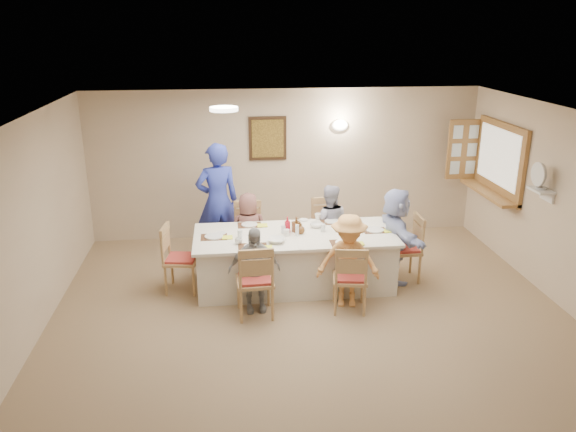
{
  "coord_description": "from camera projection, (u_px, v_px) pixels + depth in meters",
  "views": [
    {
      "loc": [
        -1.01,
        -5.64,
        3.48
      ],
      "look_at": [
        -0.2,
        1.4,
        1.05
      ],
      "focal_mm": 35.0,
      "sensor_mm": 36.0,
      "label": 1
    }
  ],
  "objects": [
    {
      "name": "drinking_glass",
      "position": [
        284.0,
        229.0,
        7.68
      ],
      "size": [
        0.07,
        0.07,
        0.1
      ],
      "primitive_type": "cylinder",
      "color": "silver",
      "rests_on": "dining_table"
    },
    {
      "name": "teacup_b",
      "position": [
        318.0,
        217.0,
        8.22
      ],
      "size": [
        0.16,
        0.16,
        0.09
      ],
      "primitive_type": "imported",
      "rotation": [
        0.0,
        0.0,
        -0.37
      ],
      "color": "white",
      "rests_on": "dining_table"
    },
    {
      "name": "wall_picture",
      "position": [
        268.0,
        138.0,
        9.21
      ],
      "size": [
        0.62,
        0.05,
        0.72
      ],
      "color": "black",
      "rests_on": "room_walls"
    },
    {
      "name": "chair_right_end",
      "position": [
        403.0,
        248.0,
        7.93
      ],
      "size": [
        0.46,
        0.46,
        0.96
      ],
      "primitive_type": null,
      "rotation": [
        0.0,
        0.0,
        -1.57
      ],
      "color": "tan",
      "rests_on": "ground"
    },
    {
      "name": "wall_sconce",
      "position": [
        340.0,
        125.0,
        9.25
      ],
      "size": [
        0.26,
        0.09,
        0.18
      ],
      "primitive_type": "ellipsoid",
      "color": "white",
      "rests_on": "room_walls"
    },
    {
      "name": "bowl_a",
      "position": [
        276.0,
        240.0,
        7.37
      ],
      "size": [
        0.34,
        0.34,
        0.06
      ],
      "primitive_type": "imported",
      "rotation": [
        0.0,
        0.0,
        -0.23
      ],
      "color": "white",
      "rests_on": "dining_table"
    },
    {
      "name": "plate_re",
      "position": [
        375.0,
        230.0,
        7.79
      ],
      "size": [
        0.25,
        0.25,
        0.02
      ],
      "primitive_type": "cylinder",
      "color": "white",
      "rests_on": "dining_table"
    },
    {
      "name": "plate_fr",
      "position": [
        344.0,
        242.0,
        7.34
      ],
      "size": [
        0.23,
        0.23,
        0.01
      ],
      "primitive_type": "cylinder",
      "color": "white",
      "rests_on": "dining_table"
    },
    {
      "name": "placemat_fr",
      "position": [
        344.0,
        243.0,
        7.34
      ],
      "size": [
        0.36,
        0.27,
        0.01
      ],
      "primitive_type": "cube",
      "color": "#472B19",
      "rests_on": "dining_table"
    },
    {
      "name": "bowl_b",
      "position": [
        316.0,
        225.0,
        7.92
      ],
      "size": [
        0.3,
        0.3,
        0.06
      ],
      "primitive_type": "imported",
      "rotation": [
        0.0,
        0.0,
        0.34
      ],
      "color": "white",
      "rests_on": "dining_table"
    },
    {
      "name": "diner_back_left",
      "position": [
        249.0,
        231.0,
        8.31
      ],
      "size": [
        0.63,
        0.47,
        1.16
      ],
      "primitive_type": "imported",
      "rotation": [
        0.0,
        0.0,
        3.23
      ],
      "color": "brown",
      "rests_on": "ground"
    },
    {
      "name": "dining_table",
      "position": [
        295.0,
        259.0,
        7.8
      ],
      "size": [
        2.75,
        1.16,
        0.76
      ],
      "primitive_type": "cube",
      "color": "white",
      "rests_on": "ground"
    },
    {
      "name": "ceiling_light",
      "position": [
        224.0,
        109.0,
        7.04
      ],
      "size": [
        0.36,
        0.36,
        0.05
      ],
      "primitive_type": "cylinder",
      "color": "white",
      "rests_on": "room_walls"
    },
    {
      "name": "placemat_br",
      "position": [
        332.0,
        222.0,
        8.13
      ],
      "size": [
        0.33,
        0.24,
        0.01
      ],
      "primitive_type": "cube",
      "color": "#472B19",
      "rests_on": "dining_table"
    },
    {
      "name": "caregiver",
      "position": [
        218.0,
        201.0,
        8.59
      ],
      "size": [
        0.87,
        0.74,
        1.82
      ],
      "primitive_type": "imported",
      "rotation": [
        0.0,
        0.0,
        3.38
      ],
      "color": "#2B39AC",
      "rests_on": "ground"
    },
    {
      "name": "hatch_sill",
      "position": [
        488.0,
        192.0,
        8.81
      ],
      "size": [
        0.3,
        1.5,
        0.05
      ],
      "primitive_type": "cube",
      "color": "olive",
      "rests_on": "room_walls"
    },
    {
      "name": "room_walls",
      "position": [
        321.0,
        216.0,
        6.05
      ],
      "size": [
        7.0,
        7.0,
        7.0
      ],
      "color": "#C1AB90",
      "rests_on": "ground"
    },
    {
      "name": "napkin_fr",
      "position": [
        359.0,
        243.0,
        7.31
      ],
      "size": [
        0.13,
        0.13,
        0.01
      ],
      "primitive_type": "cube",
      "color": "#F3FF35",
      "rests_on": "dining_table"
    },
    {
      "name": "desk_fan",
      "position": [
        541.0,
        179.0,
        7.36
      ],
      "size": [
        0.3,
        0.3,
        0.28
      ],
      "primitive_type": null,
      "color": "#A5A5A8",
      "rests_on": "fan_shelf"
    },
    {
      "name": "chair_back_right",
      "position": [
        327.0,
        231.0,
        8.58
      ],
      "size": [
        0.49,
        0.49,
        0.97
      ],
      "primitive_type": null,
      "rotation": [
        0.0,
        0.0,
        0.05
      ],
      "color": "tan",
      "rests_on": "ground"
    },
    {
      "name": "diner_back_right",
      "position": [
        329.0,
        225.0,
        8.42
      ],
      "size": [
        0.74,
        0.65,
        1.24
      ],
      "primitive_type": "imported",
      "rotation": [
        0.0,
        0.0,
        2.99
      ],
      "color": "#A4A3BC",
      "rests_on": "ground"
    },
    {
      "name": "plate_fl",
      "position": [
        253.0,
        246.0,
        7.21
      ],
      "size": [
        0.23,
        0.23,
        0.01
      ],
      "primitive_type": "cylinder",
      "color": "white",
      "rests_on": "dining_table"
    },
    {
      "name": "plate_le",
      "position": [
        214.0,
        236.0,
        7.55
      ],
      "size": [
        0.25,
        0.25,
        0.02
      ],
      "primitive_type": "cylinder",
      "color": "white",
      "rests_on": "dining_table"
    },
    {
      "name": "chair_front_left",
      "position": [
        255.0,
        279.0,
        6.94
      ],
      "size": [
        0.49,
        0.49,
        0.98
      ],
      "primitive_type": null,
      "rotation": [
        0.0,
        0.0,
        3.19
      ],
      "color": "tan",
      "rests_on": "ground"
    },
    {
      "name": "napkin_fl",
      "position": [
        267.0,
        247.0,
        7.18
      ],
      "size": [
        0.14,
        0.14,
        0.01
      ],
      "primitive_type": "cube",
      "color": "#F3FF35",
      "rests_on": "dining_table"
    },
    {
      "name": "napkin_le",
      "position": [
        227.0,
        237.0,
        7.52
      ],
      "size": [
        0.14,
        0.14,
        0.01
      ],
      "primitive_type": "cube",
      "color": "#F3FF35",
      "rests_on": "dining_table"
    },
    {
      "name": "plate_br",
      "position": [
        332.0,
        221.0,
        8.13
      ],
      "size": [
        0.22,
        0.22,
        0.01
      ],
      "primitive_type": "cylinder",
      "color": "white",
      "rests_on": "dining_table"
    },
    {
      "name": "diner_front_right",
      "position": [
        348.0,
        261.0,
        7.14
      ],
      "size": [
        0.97,
        0.75,
        1.24
      ],
      "primitive_type": "imported",
      "rotation": [
        0.0,
        0.0,
        -0.18
      ],
      "color": "#F6AB5D",
      "rests_on": "ground"
    },
    {
      "name": "napkin_bl",
      "position": [
        262.0,
        225.0,
        7.97
      ],
      "size": [
        0.14,
        0.14,
        0.01
      ],
      "primitive_type": "cube",
      "color": "#F3FF35",
      "rests_on": "dining_table"
    },
    {
      "name": "placemat_le",
      "position": [
        214.0,
        237.0,
        7.55
      ],
      "size": [
        0.35,
        0.26,
        0.01
      ],
      "primitive_type": "cube",
      "color": "#472B19",
      "rests_on": "dining_table"
    },
    {
      "name": "diner_right_end",
      "position": [
        395.0,
        235.0,
        7.85
      ],
      "size": [
        1.33,
        0.62,
        1.36
      ],
      "primitive_type": "imported",
      "rotation": [
        0.0,
        0.0,
        1.66
      ],
      "color": "#B8C4F6",
      "rests_on": "ground"
    },
    {
      "name": "fan_shelf",
      "position": [
        541.0,
        190.0,
        7.41
      ],
      "size": [
        0.22,
        0.36,
        0.03
      ],
      "primitive_type": "cube",
      "color": "white",
      "rests_on": "room_walls"
    },
    {
      "name": "plate_bl",
      "position": [
        249.0,
        224.0,
        8.0
      ],
      "size": [
        0.23,
        0.23,
        0.01
      ],
      "primitive_type": "cylinder",
      "color": "white",
      "rests_on": "dining_table"
    },
    {
      "name": "shutter_door",
      "position": [
        464.0,
        149.0,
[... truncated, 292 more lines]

